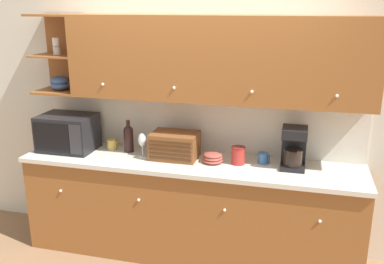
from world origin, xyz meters
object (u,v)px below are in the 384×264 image
(bowl_stack_on_counter, at_px, (213,158))
(coffee_maker, at_px, (294,147))
(wine_bottle, at_px, (129,137))
(wine_glass, at_px, (142,141))
(storage_canister, at_px, (238,155))
(bread_box, at_px, (175,145))
(mug, at_px, (263,158))
(mug_blue_second, at_px, (112,144))
(microwave, at_px, (68,133))

(bowl_stack_on_counter, bearing_deg, coffee_maker, 5.74)
(wine_bottle, relative_size, bowl_stack_on_counter, 1.63)
(wine_glass, distance_m, bowl_stack_on_counter, 0.66)
(coffee_maker, bearing_deg, storage_canister, -174.57)
(wine_bottle, xyz_separation_m, bread_box, (0.47, -0.06, -0.02))
(bread_box, xyz_separation_m, mug, (0.78, 0.07, -0.07))
(wine_bottle, distance_m, bowl_stack_on_counter, 0.83)
(mug, bearing_deg, bowl_stack_on_counter, -167.36)
(mug_blue_second, relative_size, mug, 0.99)
(microwave, height_order, bowl_stack_on_counter, microwave)
(bread_box, relative_size, coffee_maker, 1.16)
(wine_glass, bearing_deg, mug_blue_second, 161.57)
(microwave, xyz_separation_m, storage_canister, (1.62, 0.02, -0.09))
(wine_bottle, bearing_deg, microwave, -171.05)
(wine_bottle, xyz_separation_m, wine_glass, (0.17, -0.09, 0.01))
(bowl_stack_on_counter, bearing_deg, microwave, -179.98)
(wine_bottle, bearing_deg, storage_canister, -3.63)
(mug_blue_second, height_order, wine_bottle, wine_bottle)
(microwave, distance_m, mug_blue_second, 0.43)
(mug_blue_second, xyz_separation_m, bread_box, (0.65, -0.09, 0.07))
(wine_bottle, xyz_separation_m, storage_canister, (1.04, -0.07, -0.06))
(wine_bottle, xyz_separation_m, bowl_stack_on_counter, (0.82, -0.09, -0.09))
(mug, xyz_separation_m, coffee_maker, (0.25, -0.03, 0.13))
(mug_blue_second, relative_size, wine_bottle, 0.33)
(storage_canister, bearing_deg, bowl_stack_on_counter, -173.61)
(bread_box, bearing_deg, wine_glass, -173.87)
(bowl_stack_on_counter, relative_size, storage_canister, 1.20)
(microwave, relative_size, storage_canister, 3.29)
(mug_blue_second, height_order, bread_box, bread_box)
(microwave, xyz_separation_m, wine_bottle, (0.58, 0.09, -0.03))
(bowl_stack_on_counter, relative_size, mug, 1.81)
(wine_glass, distance_m, storage_canister, 0.87)
(mug_blue_second, relative_size, coffee_maker, 0.28)
(coffee_maker, bearing_deg, wine_bottle, 179.15)
(mug_blue_second, bearing_deg, mug, -0.85)
(storage_canister, distance_m, coffee_maker, 0.47)
(bread_box, height_order, coffee_maker, coffee_maker)
(wine_bottle, height_order, bread_box, wine_bottle)
(mug, relative_size, coffee_maker, 0.29)
(wine_bottle, relative_size, bread_box, 0.74)
(bowl_stack_on_counter, height_order, coffee_maker, coffee_maker)
(wine_glass, height_order, bread_box, bread_box)
(mug_blue_second, bearing_deg, microwave, -163.30)
(wine_bottle, bearing_deg, mug_blue_second, 171.77)
(wine_glass, bearing_deg, bowl_stack_on_counter, 0.12)
(coffee_maker, bearing_deg, wine_glass, -177.00)
(wine_bottle, height_order, storage_canister, wine_bottle)
(bread_box, relative_size, mug, 4.02)
(wine_bottle, distance_m, bread_box, 0.47)
(bread_box, relative_size, storage_canister, 2.67)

